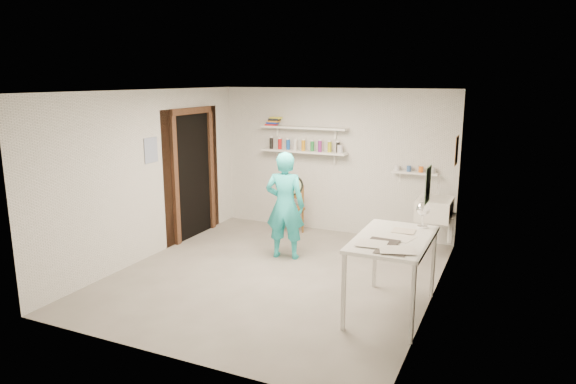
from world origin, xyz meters
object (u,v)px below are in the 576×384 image
at_px(man, 285,205).
at_px(work_table, 392,275).
at_px(belfast_sink, 435,209).
at_px(desk_lamp, 423,209).
at_px(wooden_chair, 289,209).
at_px(wall_clock, 294,185).

bearing_deg(man, work_table, 137.04).
relative_size(belfast_sink, work_table, 0.46).
height_order(work_table, desk_lamp, desk_lamp).
bearing_deg(work_table, wooden_chair, 134.86).
relative_size(belfast_sink, desk_lamp, 3.69).
xyz_separation_m(belfast_sink, man, (-1.93, -1.00, 0.08)).
relative_size(man, work_table, 1.19).
bearing_deg(belfast_sink, work_table, -92.93).
bearing_deg(wall_clock, desk_lamp, -33.66).
bearing_deg(man, belfast_sink, -163.36).
relative_size(wall_clock, wooden_chair, 0.33).
bearing_deg(belfast_sink, man, -152.59).
bearing_deg(wooden_chair, desk_lamp, -14.58).
relative_size(belfast_sink, wall_clock, 2.15).
height_order(wall_clock, desk_lamp, wall_clock).
bearing_deg(belfast_sink, wooden_chair, 176.84).
distance_m(man, desk_lamp, 2.15).
xyz_separation_m(wooden_chair, desk_lamp, (2.48, -1.76, 0.67)).
height_order(man, work_table, man).
xyz_separation_m(man, wooden_chair, (-0.45, 1.13, -0.36)).
bearing_deg(man, wall_clock, -111.54).
bearing_deg(wall_clock, wooden_chair, 107.25).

